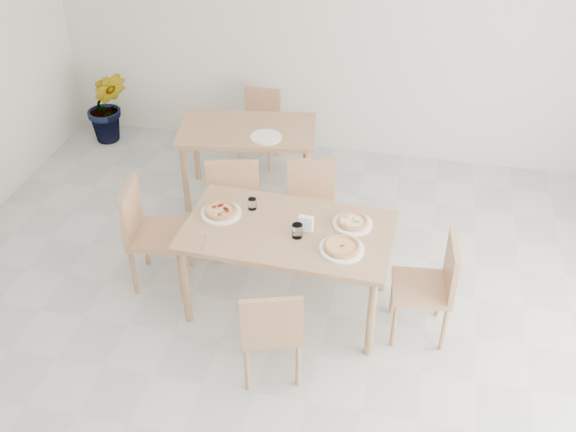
% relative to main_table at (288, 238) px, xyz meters
% --- Properties ---
extents(main_table, '(1.57, 0.93, 0.75)m').
position_rel_main_table_xyz_m(main_table, '(0.00, 0.00, 0.00)').
color(main_table, tan).
rests_on(main_table, ground).
extents(chair_south, '(0.52, 0.52, 0.83)m').
position_rel_main_table_xyz_m(chair_south, '(0.05, -0.76, -0.19)').
color(chair_south, tan).
rests_on(chair_south, ground).
extents(chair_north, '(0.50, 0.50, 0.83)m').
position_rel_main_table_xyz_m(chair_north, '(0.03, 0.79, -0.19)').
color(chair_north, tan).
rests_on(chair_north, ground).
extents(chair_west, '(0.51, 0.51, 0.91)m').
position_rel_main_table_xyz_m(chair_west, '(-1.16, 0.07, -0.14)').
color(chair_west, tan).
rests_on(chair_west, ground).
extents(chair_east, '(0.46, 0.46, 0.85)m').
position_rel_main_table_xyz_m(chair_east, '(1.09, -0.06, -0.18)').
color(chair_east, tan).
rests_on(chair_east, ground).
extents(plate_margherita, '(0.32, 0.32, 0.02)m').
position_rel_main_table_xyz_m(plate_margherita, '(0.43, -0.16, 0.09)').
color(plate_margherita, white).
rests_on(plate_margherita, main_table).
extents(plate_mushroom, '(0.30, 0.30, 0.02)m').
position_rel_main_table_xyz_m(plate_mushroom, '(0.46, 0.16, 0.09)').
color(plate_mushroom, white).
rests_on(plate_mushroom, main_table).
extents(plate_pepperoni, '(0.31, 0.31, 0.02)m').
position_rel_main_table_xyz_m(plate_pepperoni, '(-0.54, 0.08, 0.09)').
color(plate_pepperoni, white).
rests_on(plate_pepperoni, main_table).
extents(pizza_margherita, '(0.33, 0.33, 0.03)m').
position_rel_main_table_xyz_m(pizza_margherita, '(0.43, -0.16, 0.11)').
color(pizza_margherita, '#E8AB6D').
rests_on(pizza_margherita, plate_margherita).
extents(pizza_mushroom, '(0.29, 0.29, 0.03)m').
position_rel_main_table_xyz_m(pizza_mushroom, '(0.46, 0.16, 0.11)').
color(pizza_mushroom, '#E8AB6D').
rests_on(pizza_mushroom, plate_mushroom).
extents(pizza_pepperoni, '(0.31, 0.31, 0.03)m').
position_rel_main_table_xyz_m(pizza_pepperoni, '(-0.54, 0.08, 0.11)').
color(pizza_pepperoni, '#E8AB6D').
rests_on(pizza_pepperoni, plate_pepperoni).
extents(tumbler_a, '(0.08, 0.08, 0.11)m').
position_rel_main_table_xyz_m(tumbler_a, '(0.09, -0.08, 0.13)').
color(tumbler_a, white).
rests_on(tumbler_a, main_table).
extents(tumbler_b, '(0.07, 0.07, 0.09)m').
position_rel_main_table_xyz_m(tumbler_b, '(-0.33, 0.20, 0.12)').
color(tumbler_b, white).
rests_on(tumbler_b, main_table).
extents(napkin_holder, '(0.12, 0.07, 0.13)m').
position_rel_main_table_xyz_m(napkin_holder, '(0.13, 0.00, 0.14)').
color(napkin_holder, silver).
rests_on(napkin_holder, main_table).
extents(fork_a, '(0.09, 0.18, 0.01)m').
position_rel_main_table_xyz_m(fork_a, '(0.12, 0.21, 0.08)').
color(fork_a, silver).
rests_on(fork_a, main_table).
extents(fork_b, '(0.04, 0.16, 0.01)m').
position_rel_main_table_xyz_m(fork_b, '(-0.55, -0.29, 0.08)').
color(fork_b, silver).
rests_on(fork_b, main_table).
extents(second_table, '(1.36, 0.91, 0.75)m').
position_rel_main_table_xyz_m(second_table, '(-0.71, 1.45, -0.02)').
color(second_table, tan).
rests_on(second_table, ground).
extents(chair_back_s, '(0.54, 0.54, 0.90)m').
position_rel_main_table_xyz_m(chair_back_s, '(-0.64, 0.73, -0.15)').
color(chair_back_s, tan).
rests_on(chair_back_s, ground).
extents(chair_back_n, '(0.39, 0.39, 0.77)m').
position_rel_main_table_xyz_m(chair_back_n, '(-0.78, 2.20, -0.22)').
color(chair_back_n, tan).
rests_on(chair_back_n, ground).
extents(plate_empty, '(0.29, 0.29, 0.02)m').
position_rel_main_table_xyz_m(plate_empty, '(-0.49, 1.31, 0.09)').
color(plate_empty, white).
rests_on(plate_empty, second_table).
extents(potted_plant, '(0.55, 0.50, 0.83)m').
position_rel_main_table_xyz_m(potted_plant, '(-2.52, 2.22, -0.25)').
color(potted_plant, '#2F5D1C').
rests_on(potted_plant, ground).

